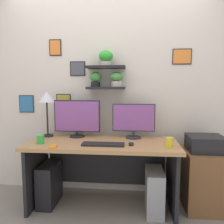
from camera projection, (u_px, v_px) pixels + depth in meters
ground_plane at (103, 206)px, 2.53m from camera, size 8.00×8.00×0.00m
back_wall_assembly at (107, 86)px, 2.81m from camera, size 4.40×0.24×2.70m
desk at (103, 159)px, 2.52m from camera, size 1.64×0.68×0.75m
monitor_left at (77, 118)px, 2.67m from camera, size 0.55×0.18×0.44m
monitor_right at (134, 120)px, 2.60m from camera, size 0.50×0.18×0.40m
keyboard at (103, 144)px, 2.30m from camera, size 0.44×0.14×0.02m
computer_mouse at (131, 144)px, 2.30m from camera, size 0.06×0.09×0.03m
desk_lamp at (47, 100)px, 2.66m from camera, size 0.19×0.19×0.55m
cell_phone at (53, 146)px, 2.24m from camera, size 0.09×0.15×0.01m
coffee_mug at (40, 139)px, 2.37m from camera, size 0.08×0.08×0.09m
pen_cup at (169, 142)px, 2.21m from camera, size 0.07×0.07×0.10m
drawer_cabinet at (204, 179)px, 2.48m from camera, size 0.44×0.50×0.65m
printer at (205, 143)px, 2.43m from camera, size 0.38×0.34×0.17m
computer_tower_left at (50, 184)px, 2.57m from camera, size 0.18×0.40×0.47m
computer_tower_right at (154, 191)px, 2.40m from camera, size 0.18×0.40×0.46m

